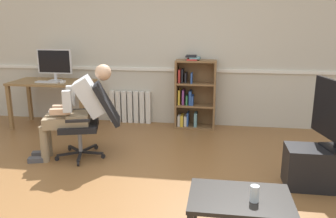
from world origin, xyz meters
TOP-DOWN VIEW (x-y plane):
  - ground_plane at (0.00, 0.00)m, footprint 18.00×18.00m
  - back_wall at (0.00, 2.65)m, footprint 12.00×0.13m
  - computer_desk at (-1.94, 2.15)m, footprint 1.28×0.67m
  - imac_monitor at (-1.91, 2.23)m, footprint 0.58×0.14m
  - keyboard at (-1.95, 2.01)m, footprint 0.38×0.12m
  - computer_mouse at (-1.70, 2.03)m, footprint 0.06×0.10m
  - bookshelf at (0.32, 2.44)m, footprint 0.65×0.29m
  - radiator at (-0.76, 2.54)m, footprint 0.70×0.08m
  - office_chair at (-0.84, 0.97)m, footprint 0.84×0.67m
  - person_seated at (-1.01, 0.92)m, footprint 1.06×0.58m
  - tv_stand at (1.93, 0.51)m, footprint 0.95×0.37m
  - coffee_table at (0.92, -0.59)m, footprint 0.78×0.53m
  - drinking_glass at (1.02, -0.65)m, footprint 0.07×0.07m

SIDE VIEW (x-z plane):
  - ground_plane at x=0.00m, z-range 0.00..0.00m
  - tv_stand at x=1.93m, z-range 0.00..0.43m
  - radiator at x=-0.76m, z-range 0.00..0.55m
  - coffee_table at x=0.92m, z-range 0.15..0.56m
  - drinking_glass at x=1.02m, z-range 0.41..0.53m
  - office_chair at x=-0.84m, z-range 0.04..1.00m
  - bookshelf at x=0.32m, z-range -0.05..1.12m
  - person_seated at x=-1.01m, z-range 0.05..1.24m
  - computer_desk at x=-1.94m, z-range 0.27..1.03m
  - keyboard at x=-1.95m, z-range 0.76..0.78m
  - computer_mouse at x=-1.70m, z-range 0.76..0.79m
  - imac_monitor at x=-1.91m, z-range 0.79..1.30m
  - back_wall at x=0.00m, z-range 0.00..2.70m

